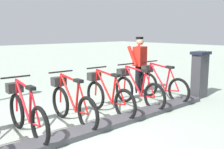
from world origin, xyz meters
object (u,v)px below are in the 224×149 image
object	(u,v)px
bike_docked_1	(136,89)
bike_docked_3	(71,102)
bike_docked_0	(161,84)
payment_kiosk	(200,74)
bike_docked_4	(25,112)
worker_near_rack	(139,63)
bike_docked_2	(107,95)

from	to	relation	value
bike_docked_1	bike_docked_3	xyz separation A→B (m)	(0.00, 1.89, 0.00)
bike_docked_3	bike_docked_0	bearing A→B (deg)	-90.00
payment_kiosk	bike_docked_4	world-z (taller)	payment_kiosk
worker_near_rack	bike_docked_1	bearing A→B (deg)	129.91
bike_docked_0	bike_docked_1	bearing A→B (deg)	90.00
payment_kiosk	bike_docked_2	world-z (taller)	payment_kiosk
payment_kiosk	worker_near_rack	bearing A→B (deg)	29.98
bike_docked_4	payment_kiosk	bearing A→B (deg)	-96.86
bike_docked_2	bike_docked_4	xyz separation A→B (m)	(0.00, 1.89, 0.00)
bike_docked_3	bike_docked_2	bearing A→B (deg)	-90.00
bike_docked_1	bike_docked_3	size ratio (longest dim) A/B	1.00
bike_docked_2	bike_docked_4	size ratio (longest dim) A/B	1.00
payment_kiosk	bike_docked_0	bearing A→B (deg)	59.62
bike_docked_0	bike_docked_4	size ratio (longest dim) A/B	1.00
payment_kiosk	bike_docked_1	distance (m)	2.02
bike_docked_4	worker_near_rack	world-z (taller)	worker_near_rack
payment_kiosk	bike_docked_3	size ratio (longest dim) A/B	0.74
payment_kiosk	bike_docked_3	bearing A→B (deg)	81.46
bike_docked_0	bike_docked_2	distance (m)	1.89
payment_kiosk	bike_docked_3	xyz separation A→B (m)	(0.57, 3.81, -0.24)
worker_near_rack	bike_docked_0	bearing A→B (deg)	171.88
bike_docked_2	bike_docked_3	bearing A→B (deg)	90.00
bike_docked_0	bike_docked_3	bearing A→B (deg)	90.00
bike_docked_0	payment_kiosk	bearing A→B (deg)	-120.38
bike_docked_2	payment_kiosk	bearing A→B (deg)	-101.29
bike_docked_1	worker_near_rack	xyz separation A→B (m)	(0.90, -1.07, 0.48)
bike_docked_4	bike_docked_0	bearing A→B (deg)	-90.00
payment_kiosk	bike_docked_0	distance (m)	1.15
bike_docked_3	bike_docked_4	world-z (taller)	same
bike_docked_2	bike_docked_3	xyz separation A→B (m)	(0.00, 0.94, 0.00)
payment_kiosk	bike_docked_0	size ratio (longest dim) A/B	0.74
bike_docked_0	worker_near_rack	xyz separation A→B (m)	(0.90, -0.13, 0.48)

